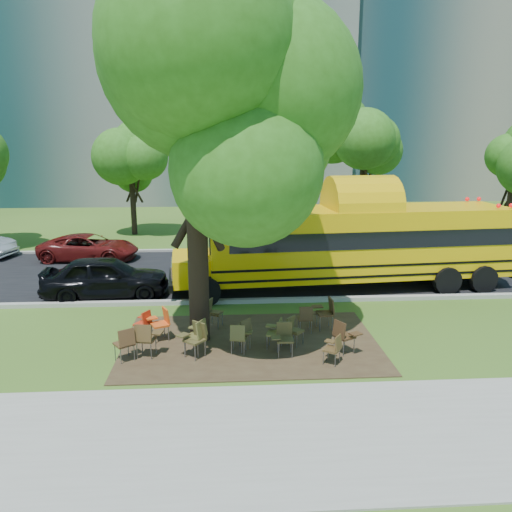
{
  "coord_description": "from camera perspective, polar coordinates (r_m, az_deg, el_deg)",
  "views": [
    {
      "loc": [
        0.33,
        -13.39,
        5.56
      ],
      "look_at": [
        1.44,
        4.21,
        1.37
      ],
      "focal_mm": 35.0,
      "sensor_mm": 36.0,
      "label": 1
    }
  ],
  "objects": [
    {
      "name": "bg_tree_3",
      "position": [
        28.45,
        12.29,
        11.99
      ],
      "size": [
        5.6,
        5.6,
        7.84
      ],
      "color": "black",
      "rests_on": "ground"
    },
    {
      "name": "kerb_near",
      "position": [
        17.29,
        -4.54,
        -5.2
      ],
      "size": [
        80.0,
        0.25,
        0.14
      ],
      "primitive_type": "cube",
      "color": "gray",
      "rests_on": "ground"
    },
    {
      "name": "chair_14",
      "position": [
        14.99,
        8.05,
        -6.13
      ],
      "size": [
        0.61,
        0.63,
        0.96
      ],
      "rotation": [
        0.0,
        0.0,
        1.65
      ],
      "color": "#3E2A16",
      "rests_on": "ground"
    },
    {
      "name": "chair_11",
      "position": [
        13.42,
        -1.52,
        -8.54
      ],
      "size": [
        0.61,
        0.77,
        0.9
      ],
      "rotation": [
        0.0,
        0.0,
        0.86
      ],
      "color": "#44381D",
      "rests_on": "ground"
    },
    {
      "name": "chair_2",
      "position": [
        13.24,
        -6.69,
        -8.74
      ],
      "size": [
        0.64,
        0.81,
        0.97
      ],
      "rotation": [
        0.0,
        0.0,
        1.07
      ],
      "color": "#4F4A22",
      "rests_on": "ground"
    },
    {
      "name": "school_bus",
      "position": [
        18.95,
        11.33,
        1.53
      ],
      "size": [
        12.65,
        3.8,
        3.05
      ],
      "rotation": [
        0.0,
        0.0,
        0.09
      ],
      "color": "#DAA606",
      "rests_on": "ground"
    },
    {
      "name": "chair_0",
      "position": [
        13.19,
        -14.67,
        -9.35
      ],
      "size": [
        0.61,
        0.77,
        0.92
      ],
      "rotation": [
        0.0,
        0.0,
        0.61
      ],
      "color": "#4D321B",
      "rests_on": "ground"
    },
    {
      "name": "chair_5",
      "position": [
        13.13,
        3.19,
        -9.07
      ],
      "size": [
        0.59,
        0.52,
        0.9
      ],
      "rotation": [
        0.0,
        0.0,
        3.11
      ],
      "color": "#453C1D",
      "rests_on": "ground"
    },
    {
      "name": "chair_7",
      "position": [
        13.37,
        9.99,
        -8.74
      ],
      "size": [
        0.76,
        0.63,
        0.94
      ],
      "rotation": [
        0.0,
        0.0,
        -1.07
      ],
      "color": "#3C2615",
      "rests_on": "ground"
    },
    {
      "name": "dirt_patch",
      "position": [
        14.05,
        -0.6,
        -9.89
      ],
      "size": [
        7.0,
        4.5,
        0.03
      ],
      "primitive_type": "cube",
      "color": "#382819",
      "rests_on": "ground"
    },
    {
      "name": "ground",
      "position": [
        14.51,
        -4.71,
        -9.23
      ],
      "size": [
        160.0,
        160.0,
        0.0
      ],
      "primitive_type": "plane",
      "color": "#335119",
      "rests_on": "ground"
    },
    {
      "name": "building_main",
      "position": [
        50.39,
        -13.9,
        19.19
      ],
      "size": [
        38.0,
        16.0,
        22.0
      ],
      "primitive_type": "cube",
      "color": "slate",
      "rests_on": "ground"
    },
    {
      "name": "sidewalk",
      "position": [
        10.06,
        -5.22,
        -20.11
      ],
      "size": [
        60.0,
        4.0,
        0.04
      ],
      "primitive_type": "cube",
      "color": "gray",
      "rests_on": "ground"
    },
    {
      "name": "chair_4",
      "position": [
        13.2,
        -1.93,
        -9.07
      ],
      "size": [
        0.62,
        0.5,
        0.85
      ],
      "rotation": [
        0.0,
        0.0,
        -0.18
      ],
      "color": "#4E4721",
      "rests_on": "ground"
    },
    {
      "name": "chair_6",
      "position": [
        13.53,
        2.36,
        -8.48
      ],
      "size": [
        0.52,
        0.66,
        0.86
      ],
      "rotation": [
        0.0,
        0.0,
        1.28
      ],
      "color": "brown",
      "rests_on": "ground"
    },
    {
      "name": "bg_car_red",
      "position": [
        24.31,
        -18.53,
        0.92
      ],
      "size": [
        4.65,
        2.54,
        1.24
      ],
      "primitive_type": "imported",
      "rotation": [
        0.0,
        0.0,
        1.46
      ],
      "color": "#500E0D",
      "rests_on": "ground"
    },
    {
      "name": "chair_10",
      "position": [
        15.03,
        -4.95,
        -6.22
      ],
      "size": [
        0.55,
        0.7,
        0.87
      ],
      "rotation": [
        0.0,
        0.0,
        -1.95
      ],
      "color": "brown",
      "rests_on": "ground"
    },
    {
      "name": "asphalt_road",
      "position": [
        21.14,
        -4.39,
        -1.88
      ],
      "size": [
        80.0,
        8.0,
        0.04
      ],
      "primitive_type": "cube",
      "color": "black",
      "rests_on": "ground"
    },
    {
      "name": "kerb_far",
      "position": [
        25.1,
        -4.29,
        0.69
      ],
      "size": [
        80.0,
        0.25,
        0.14
      ],
      "primitive_type": "cube",
      "color": "gray",
      "rests_on": "ground"
    },
    {
      "name": "main_tree",
      "position": [
        13.25,
        -7.06,
        14.48
      ],
      "size": [
        7.2,
        7.2,
        9.46
      ],
      "color": "black",
      "rests_on": "ground"
    },
    {
      "name": "chair_8",
      "position": [
        14.58,
        -12.67,
        -7.27
      ],
      "size": [
        0.54,
        0.68,
        0.82
      ],
      "rotation": [
        0.0,
        0.0,
        1.06
      ],
      "color": "#AF2912",
      "rests_on": "ground"
    },
    {
      "name": "chair_12",
      "position": [
        13.78,
        4.28,
        -8.23
      ],
      "size": [
        0.55,
        0.69,
        0.81
      ],
      "rotation": [
        0.0,
        0.0,
        3.99
      ],
      "color": "#47411F",
      "rests_on": "ground"
    },
    {
      "name": "black_car",
      "position": [
        18.52,
        -16.8,
        -2.3
      ],
      "size": [
        4.49,
        2.05,
        1.49
      ],
      "primitive_type": "imported",
      "rotation": [
        0.0,
        0.0,
        1.64
      ],
      "color": "black",
      "rests_on": "ground"
    },
    {
      "name": "chair_15",
      "position": [
        12.78,
        8.91,
        -10.18
      ],
      "size": [
        0.53,
        0.68,
        0.8
      ],
      "rotation": [
        0.0,
        0.0,
        0.99
      ],
      "color": "#4C361B",
      "rests_on": "ground"
    },
    {
      "name": "chair_1",
      "position": [
        13.26,
        -12.44,
        -8.98
      ],
      "size": [
        0.71,
        0.56,
        0.96
      ],
      "rotation": [
        0.0,
        0.0,
        -0.19
      ],
      "color": "#49341A",
      "rests_on": "ground"
    },
    {
      "name": "bg_tree_2",
      "position": [
        29.9,
        -14.12,
        10.38
      ],
      "size": [
        4.8,
        4.8,
        6.62
      ],
      "color": "black",
      "rests_on": "ground"
    },
    {
      "name": "chair_3",
      "position": [
        13.11,
        -6.96,
        -9.07
      ],
      "size": [
        0.81,
        0.64,
        0.94
      ],
      "rotation": [
        0.0,
        0.0,
        2.43
      ],
      "color": "#453C1D",
      "rests_on": "ground"
    },
    {
      "name": "building_right",
      "position": [
        57.01,
        22.27,
        19.41
      ],
      "size": [
        30.0,
        16.0,
        25.0
      ],
      "primitive_type": "cube",
      "color": "gray",
      "rests_on": "ground"
    },
    {
      "name": "chair_13",
      "position": [
        14.63,
        5.75,
        -6.85
      ],
      "size": [
        0.55,
        0.5,
        0.85
      ],
      "rotation": [
        0.0,
        0.0,
        0.01
      ],
      "color": "#412E17",
      "rests_on": "ground"
    },
    {
      "name": "chair_9",
      "position": [
        14.29,
        -10.78,
        -7.27
      ],
      "size": [
        0.75,
        0.64,
        0.95
      ],
      "rotation": [
        0.0,
        0.0,
        2.0
      ],
      "color": "#CD4A15",
      "rests_on": "ground"
    }
  ]
}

